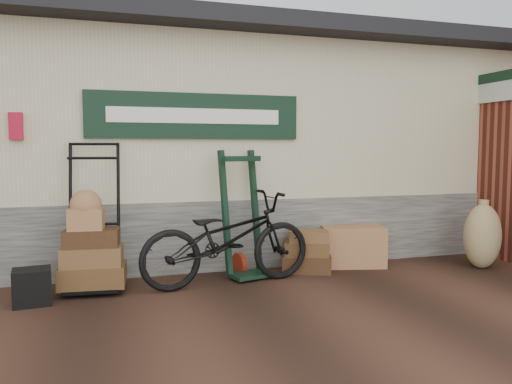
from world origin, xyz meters
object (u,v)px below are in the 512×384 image
(wicker_hamper, at_px, (352,245))
(black_trunk, at_px, (32,287))
(suitcase_stack, at_px, (307,250))
(porter_trolley, at_px, (94,214))
(bicycle, at_px, (227,234))
(green_barrow, at_px, (243,214))

(wicker_hamper, bearing_deg, black_trunk, -171.14)
(suitcase_stack, height_order, black_trunk, suitcase_stack)
(porter_trolley, height_order, suitcase_stack, porter_trolley)
(black_trunk, xyz_separation_m, bicycle, (2.04, 0.14, 0.41))
(green_barrow, bearing_deg, suitcase_stack, -16.00)
(green_barrow, relative_size, bicycle, 0.75)
(porter_trolley, relative_size, bicycle, 0.82)
(green_barrow, xyz_separation_m, suitcase_stack, (0.84, -0.00, -0.50))
(green_barrow, bearing_deg, bicycle, -146.28)
(green_barrow, relative_size, black_trunk, 4.27)
(suitcase_stack, relative_size, bicycle, 0.30)
(wicker_hamper, relative_size, black_trunk, 2.27)
(suitcase_stack, bearing_deg, porter_trolley, -179.68)
(porter_trolley, relative_size, black_trunk, 4.62)
(green_barrow, xyz_separation_m, black_trunk, (-2.31, -0.46, -0.59))
(bicycle, bearing_deg, wicker_hamper, -83.12)
(suitcase_stack, xyz_separation_m, wicker_hamper, (0.71, 0.15, -0.00))
(porter_trolley, height_order, black_trunk, porter_trolley)
(suitcase_stack, relative_size, black_trunk, 1.70)
(wicker_hamper, relative_size, bicycle, 0.40)
(black_trunk, distance_m, bicycle, 2.09)
(green_barrow, distance_m, black_trunk, 2.43)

